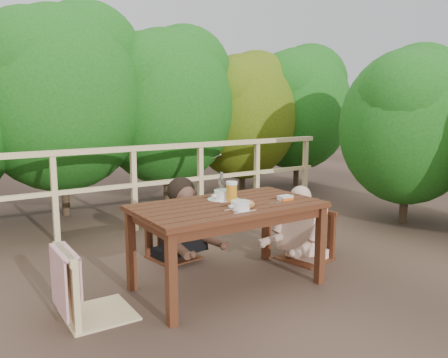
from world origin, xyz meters
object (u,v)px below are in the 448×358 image
chair_far (173,215)px  table (227,246)px  chair_left (96,249)px  woman (172,195)px  chair_right (306,215)px  bread_roll (248,205)px  soup_far (223,195)px  beer_glass (232,192)px  bottle (221,186)px  diner_right (309,198)px  soup_near (240,206)px  butter_tub (285,199)px

chair_far → table: bearing=-94.2°
chair_left → woman: (1.01, 0.82, 0.13)m
chair_right → bread_roll: size_ratio=7.23×
soup_far → beer_glass: 0.12m
soup_far → bottle: 0.08m
table → beer_glass: beer_glass is taller
beer_glass → chair_right: bearing=5.9°
chair_left → soup_far: 1.17m
chair_left → chair_far: chair_left is taller
diner_right → chair_right: bearing=78.3°
chair_left → beer_glass: 1.18m
chair_right → bottle: bottle is taller
chair_right → diner_right: (0.03, 0.00, 0.16)m
table → soup_far: bearing=67.4°
chair_left → bottle: chair_left is taller
chair_right → soup_far: (-0.93, 0.02, 0.29)m
woman → soup_near: bearing=83.5°
soup_near → soup_far: size_ratio=0.91×
table → chair_right: chair_right is taller
table → butter_tub: butter_tub is taller
bread_roll → soup_near: bearing=-163.0°
chair_right → diner_right: bearing=78.3°
woman → diner_right: size_ratio=1.02×
chair_far → butter_tub: (0.54, -1.02, 0.28)m
diner_right → chair_far: bearing=44.8°
chair_far → soup_near: size_ratio=3.54×
bottle → butter_tub: 0.55m
chair_left → woman: woman is taller
diner_right → soup_near: (-1.06, -0.38, 0.12)m
chair_far → woman: size_ratio=0.70×
chair_right → soup_far: size_ratio=3.31×
chair_right → bread_roll: 1.05m
butter_tub → soup_near: bearing=-172.9°
table → chair_far: bearing=93.7°
chair_left → soup_near: bearing=-105.5°
diner_right → soup_far: 0.97m
table → chair_left: 1.08m
table → chair_far: 0.88m
soup_far → beer_glass: size_ratio=1.50×
soup_far → chair_right: bearing=-1.2°
table → chair_far: chair_far is taller
woman → soup_near: size_ratio=5.08×
soup_far → woman: bearing=99.9°
bottle → diner_right: bearing=-1.9°
diner_right → bottle: 1.00m
table → beer_glass: bearing=34.9°
table → chair_left: (-1.07, 0.07, 0.15)m
table → chair_right: 1.02m
chair_left → woman: size_ratio=0.79×
soup_near → beer_glass: (0.11, 0.28, 0.05)m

